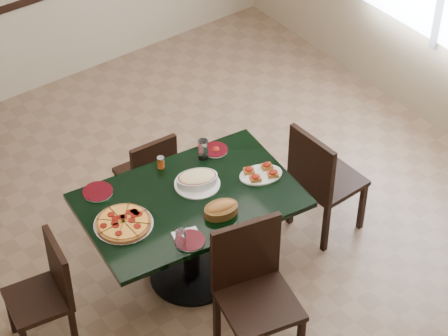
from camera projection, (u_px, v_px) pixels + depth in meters
floor at (215, 257)px, 6.46m from camera, size 5.50×5.50×0.00m
main_table at (190, 218)px, 5.96m from camera, size 1.54×1.08×0.75m
chair_far at (149, 174)px, 6.52m from camera, size 0.39×0.39×0.79m
chair_near at (253, 285)px, 5.50m from camera, size 0.56×0.56×1.00m
chair_right at (321, 177)px, 6.35m from camera, size 0.46×0.46×0.94m
chair_left at (47, 289)px, 5.61m from camera, size 0.44×0.44×0.82m
pepperoni_pizza at (123, 223)px, 5.64m from camera, size 0.39×0.39×0.04m
lasagna_casserole at (197, 180)px, 5.92m from camera, size 0.33×0.31×0.09m
bread_basket at (221, 209)px, 5.70m from camera, size 0.26×0.20×0.10m
bruschetta_platter at (261, 173)px, 6.01m from camera, size 0.35×0.29×0.05m
side_plate_near at (190, 241)px, 5.53m from camera, size 0.19×0.19×0.02m
side_plate_far_r at (215, 150)px, 6.22m from camera, size 0.18×0.18×0.03m
side_plate_far_l at (98, 192)px, 5.88m from camera, size 0.21×0.21×0.02m
napkin_setting at (188, 238)px, 5.55m from camera, size 0.21×0.21×0.01m
water_glass_a at (203, 150)px, 6.12m from camera, size 0.07×0.07×0.15m
water_glass_b at (181, 239)px, 5.45m from camera, size 0.07×0.07×0.14m
pepper_shaker at (161, 162)px, 6.06m from camera, size 0.05×0.05×0.09m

